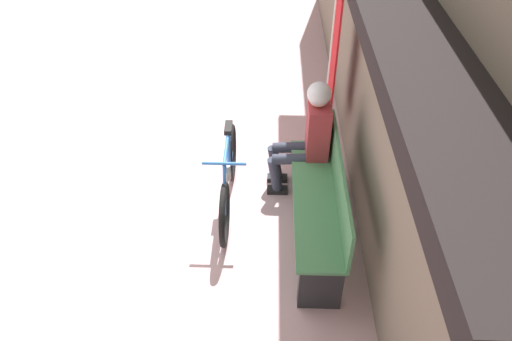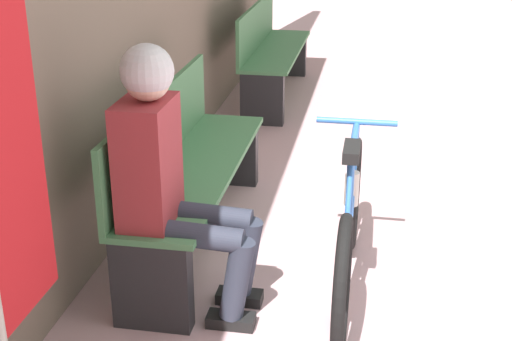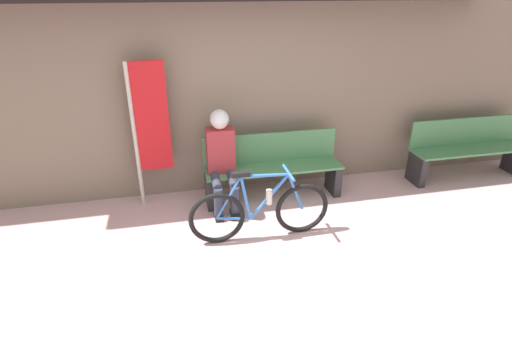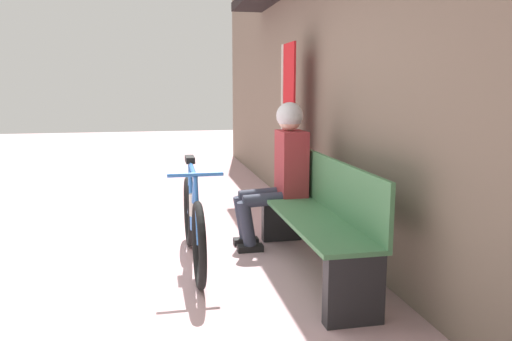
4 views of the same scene
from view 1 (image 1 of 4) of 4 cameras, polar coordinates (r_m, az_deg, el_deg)
name	(u,v)px [view 1 (image 1 of 4)]	position (r m, az deg, el deg)	size (l,w,h in m)	color
ground_plane	(134,195)	(5.46, -13.74, -2.72)	(24.00, 24.00, 0.00)	#C69EA3
storefront_wall	(382,53)	(4.44, 14.18, 12.86)	(12.00, 0.56, 3.20)	#756656
park_bench_near	(322,201)	(4.67, 7.51, -3.47)	(1.79, 0.42, 0.86)	#477F51
bicycle	(228,179)	(4.99, -3.18, -0.98)	(1.58, 0.40, 0.84)	black
person_seated	(309,131)	(5.00, 6.04, 4.50)	(0.34, 0.61, 1.26)	#2D3342
banner_pole	(333,60)	(5.59, 8.80, 12.37)	(0.45, 0.05, 1.82)	#B7B2A8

